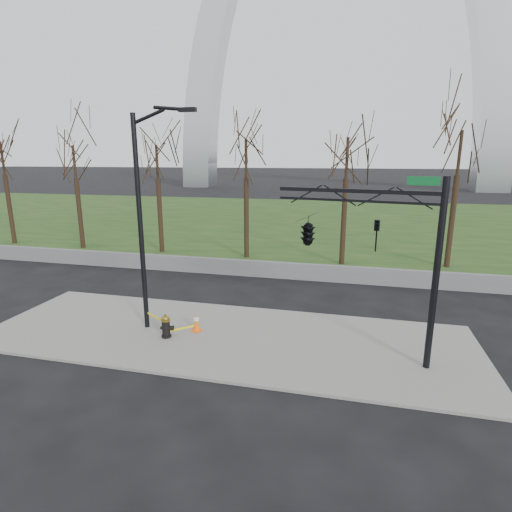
% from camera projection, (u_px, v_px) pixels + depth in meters
% --- Properties ---
extents(ground, '(500.00, 500.00, 0.00)m').
position_uv_depth(ground, '(224.00, 338.00, 14.92)').
color(ground, black).
rests_on(ground, ground).
extents(sidewalk, '(18.00, 6.00, 0.10)m').
position_uv_depth(sidewalk, '(224.00, 336.00, 14.91)').
color(sidewalk, slate).
rests_on(sidewalk, ground).
extents(grass_strip, '(120.00, 40.00, 0.06)m').
position_uv_depth(grass_strip, '(310.00, 219.00, 43.24)').
color(grass_strip, '#1B3B15').
rests_on(grass_strip, ground).
extents(guardrail, '(60.00, 0.30, 0.90)m').
position_uv_depth(guardrail, '(268.00, 269.00, 22.37)').
color(guardrail, '#59595B').
rests_on(guardrail, ground).
extents(gateway_arch, '(66.00, 6.00, 65.00)m').
position_uv_depth(gateway_arch, '(340.00, 20.00, 78.00)').
color(gateway_arch, silver).
rests_on(gateway_arch, ground).
extents(tree_row, '(35.10, 4.00, 8.65)m').
position_uv_depth(tree_row, '(200.00, 192.00, 26.47)').
color(tree_row, black).
rests_on(tree_row, ground).
extents(fire_hydrant, '(0.55, 0.36, 0.90)m').
position_uv_depth(fire_hydrant, '(166.00, 326.00, 14.66)').
color(fire_hydrant, black).
rests_on(fire_hydrant, sidewalk).
extents(traffic_cone, '(0.43, 0.43, 0.68)m').
position_uv_depth(traffic_cone, '(196.00, 322.00, 15.20)').
color(traffic_cone, '#FF640D').
rests_on(traffic_cone, sidewalk).
extents(street_light, '(2.39, 0.26, 8.21)m').
position_uv_depth(street_light, '(145.00, 209.00, 14.51)').
color(street_light, black).
rests_on(street_light, ground).
extents(traffic_signal_mast, '(5.01, 2.54, 6.00)m').
position_uv_depth(traffic_signal_mast, '(331.00, 232.00, 13.01)').
color(traffic_signal_mast, black).
rests_on(traffic_signal_mast, ground).
extents(caution_tape, '(2.02, 0.77, 0.45)m').
position_uv_depth(caution_tape, '(168.00, 322.00, 15.02)').
color(caution_tape, yellow).
rests_on(caution_tape, ground).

